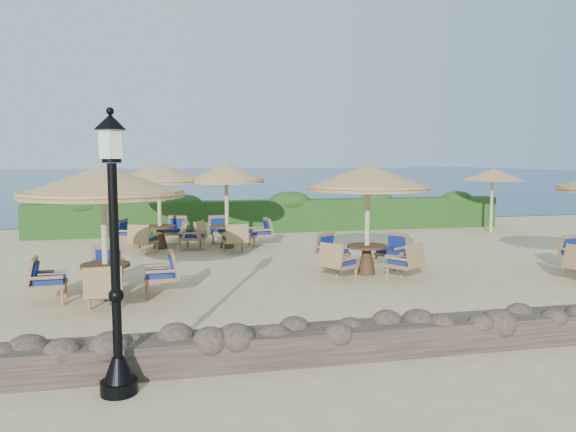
{
  "coord_description": "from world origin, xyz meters",
  "views": [
    {
      "loc": [
        -4.24,
        -13.55,
        2.82
      ],
      "look_at": [
        -1.07,
        0.55,
        1.3
      ],
      "focal_mm": 35.0,
      "sensor_mm": 36.0,
      "label": 1
    }
  ],
  "objects_px": {
    "cafe_set_4": "(227,194)",
    "extra_parasol": "(493,175)",
    "cafe_set_1": "(368,198)",
    "lamp_post": "(115,266)",
    "cafe_set_3": "(159,190)",
    "cafe_set_0": "(103,203)"
  },
  "relations": [
    {
      "from": "cafe_set_3",
      "to": "cafe_set_4",
      "type": "distance_m",
      "value": 2.07
    },
    {
      "from": "lamp_post",
      "to": "cafe_set_0",
      "type": "distance_m",
      "value": 4.82
    },
    {
      "from": "lamp_post",
      "to": "cafe_set_4",
      "type": "xyz_separation_m",
      "value": [
        2.5,
        10.55,
        0.14
      ]
    },
    {
      "from": "cafe_set_1",
      "to": "cafe_set_0",
      "type": "bearing_deg",
      "value": -169.49
    },
    {
      "from": "lamp_post",
      "to": "cafe_set_1",
      "type": "height_order",
      "value": "lamp_post"
    },
    {
      "from": "cafe_set_0",
      "to": "cafe_set_1",
      "type": "height_order",
      "value": "same"
    },
    {
      "from": "cafe_set_4",
      "to": "cafe_set_1",
      "type": "bearing_deg",
      "value": -58.68
    },
    {
      "from": "extra_parasol",
      "to": "cafe_set_3",
      "type": "distance_m",
      "value": 12.19
    },
    {
      "from": "cafe_set_4",
      "to": "cafe_set_3",
      "type": "bearing_deg",
      "value": 170.45
    },
    {
      "from": "cafe_set_4",
      "to": "lamp_post",
      "type": "bearing_deg",
      "value": -103.33
    },
    {
      "from": "extra_parasol",
      "to": "cafe_set_3",
      "type": "relative_size",
      "value": 0.85
    },
    {
      "from": "extra_parasol",
      "to": "cafe_set_4",
      "type": "bearing_deg",
      "value": -171.81
    },
    {
      "from": "extra_parasol",
      "to": "cafe_set_0",
      "type": "distance_m",
      "value": 15.03
    },
    {
      "from": "cafe_set_3",
      "to": "cafe_set_1",
      "type": "bearing_deg",
      "value": -45.81
    },
    {
      "from": "lamp_post",
      "to": "cafe_set_1",
      "type": "bearing_deg",
      "value": 47.67
    },
    {
      "from": "lamp_post",
      "to": "cafe_set_3",
      "type": "relative_size",
      "value": 1.17
    },
    {
      "from": "cafe_set_4",
      "to": "extra_parasol",
      "type": "bearing_deg",
      "value": 8.19
    },
    {
      "from": "cafe_set_0",
      "to": "cafe_set_4",
      "type": "xyz_separation_m",
      "value": [
        3.08,
        5.78,
        -0.22
      ]
    },
    {
      "from": "cafe_set_0",
      "to": "cafe_set_3",
      "type": "xyz_separation_m",
      "value": [
        1.04,
        6.12,
        -0.1
      ]
    },
    {
      "from": "cafe_set_1",
      "to": "cafe_set_4",
      "type": "height_order",
      "value": "same"
    },
    {
      "from": "extra_parasol",
      "to": "cafe_set_1",
      "type": "distance_m",
      "value": 9.5
    },
    {
      "from": "cafe_set_1",
      "to": "cafe_set_3",
      "type": "relative_size",
      "value": 1.04
    }
  ]
}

